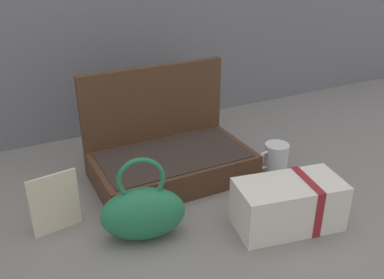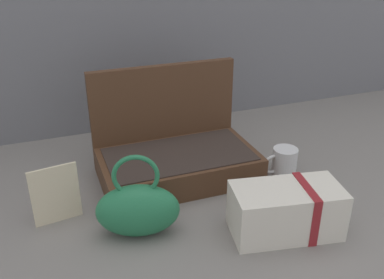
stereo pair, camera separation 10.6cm
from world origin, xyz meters
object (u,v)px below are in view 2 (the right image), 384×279
at_px(teal_pouch_handbag, 138,209).
at_px(info_card_left, 56,195).
at_px(cream_toiletry_bag, 287,210).
at_px(coffee_mug, 284,162).
at_px(open_suitcase, 175,152).

height_order(teal_pouch_handbag, info_card_left, teal_pouch_handbag).
relative_size(cream_toiletry_bag, coffee_mug, 2.57).
xyz_separation_m(teal_pouch_handbag, cream_toiletry_bag, (0.34, -0.12, -0.01)).
relative_size(teal_pouch_handbag, coffee_mug, 2.00).
bearing_deg(teal_pouch_handbag, coffee_mug, 14.34).
height_order(cream_toiletry_bag, coffee_mug, cream_toiletry_bag).
distance_m(cream_toiletry_bag, coffee_mug, 0.28).
bearing_deg(coffee_mug, cream_toiletry_bag, -120.28).
distance_m(cream_toiletry_bag, info_card_left, 0.57).
xyz_separation_m(open_suitcase, cream_toiletry_bag, (0.16, -0.36, -0.01)).
distance_m(open_suitcase, info_card_left, 0.37).
distance_m(open_suitcase, cream_toiletry_bag, 0.40).
bearing_deg(cream_toiletry_bag, teal_pouch_handbag, 160.84).
bearing_deg(teal_pouch_handbag, open_suitcase, 54.52).
bearing_deg(info_card_left, coffee_mug, -8.04).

